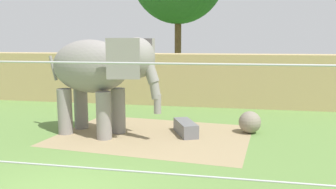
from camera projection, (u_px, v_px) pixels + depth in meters
The scene contains 5 objects.
dirt_patch at pixel (154, 135), 11.47m from camera, with size 6.17×4.51×0.01m, color #937F5B.
embankment_wall at pixel (168, 78), 17.43m from camera, with size 36.00×1.80×2.48m, color tan.
elephant at pixel (99, 71), 11.28m from camera, with size 4.24×2.24×3.20m.
enrichment_ball at pixel (250, 122), 11.70m from camera, with size 0.75×0.75×0.75m, color gray.
feed_trough at pixel (186, 128), 11.55m from camera, with size 1.02×1.48×0.44m.
Camera 1 is at (3.35, -5.91, 3.05)m, focal length 37.09 mm.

